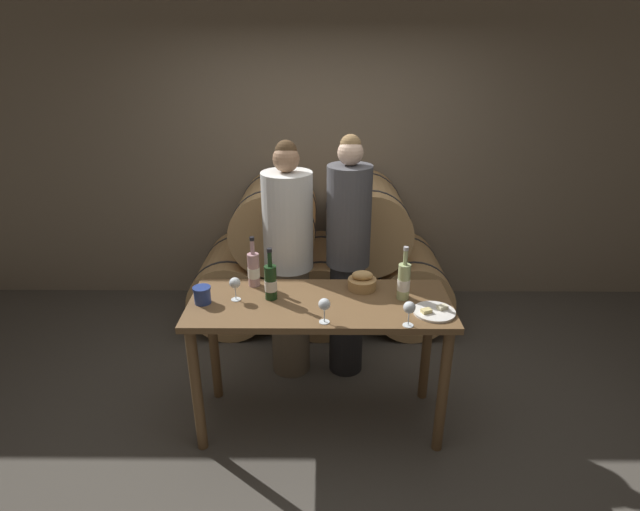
% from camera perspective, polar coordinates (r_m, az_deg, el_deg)
% --- Properties ---
extents(ground_plane, '(10.00, 10.00, 0.00)m').
position_cam_1_polar(ground_plane, '(3.54, -0.01, -18.22)').
color(ground_plane, '#4C473F').
extents(stone_wall_back, '(10.00, 0.12, 3.20)m').
position_cam_1_polar(stone_wall_back, '(4.68, 0.16, 14.01)').
color(stone_wall_back, gray).
rests_on(stone_wall_back, ground_plane).
extents(barrel_stack, '(2.23, 0.92, 1.30)m').
position_cam_1_polar(barrel_stack, '(4.41, 0.11, -0.39)').
color(barrel_stack, tan).
rests_on(barrel_stack, ground_plane).
extents(tasting_table, '(1.58, 0.62, 0.90)m').
position_cam_1_polar(tasting_table, '(3.09, -0.02, -7.55)').
color(tasting_table, brown).
rests_on(tasting_table, ground_plane).
extents(person_left, '(0.35, 0.35, 1.76)m').
position_cam_1_polar(person_left, '(3.56, -3.59, -0.82)').
color(person_left, '#756651').
rests_on(person_left, ground_plane).
extents(person_right, '(0.31, 0.31, 1.80)m').
position_cam_1_polar(person_right, '(3.55, 3.21, -0.39)').
color(person_right, '#232326').
rests_on(person_right, ground_plane).
extents(wine_bottle_red, '(0.08, 0.08, 0.33)m').
position_cam_1_polar(wine_bottle_red, '(3.02, -5.66, -3.02)').
color(wine_bottle_red, '#193819').
rests_on(wine_bottle_red, tasting_table).
extents(wine_bottle_white, '(0.08, 0.08, 0.34)m').
position_cam_1_polar(wine_bottle_white, '(3.05, 9.55, -2.91)').
color(wine_bottle_white, '#ADBC7F').
rests_on(wine_bottle_white, tasting_table).
extents(wine_bottle_rose, '(0.08, 0.08, 0.33)m').
position_cam_1_polar(wine_bottle_rose, '(3.20, -7.59, -1.56)').
color(wine_bottle_rose, '#BC8E93').
rests_on(wine_bottle_rose, tasting_table).
extents(blue_crock, '(0.11, 0.11, 0.10)m').
position_cam_1_polar(blue_crock, '(3.06, -13.31, -4.33)').
color(blue_crock, navy).
rests_on(blue_crock, tasting_table).
extents(bread_basket, '(0.18, 0.18, 0.12)m').
position_cam_1_polar(bread_basket, '(3.17, 4.84, -3.01)').
color(bread_basket, '#A87F4C').
rests_on(bread_basket, tasting_table).
extents(cheese_plate, '(0.24, 0.24, 0.04)m').
position_cam_1_polar(cheese_plate, '(2.97, 12.92, -6.25)').
color(cheese_plate, white).
rests_on(cheese_plate, tasting_table).
extents(wine_glass_far_left, '(0.07, 0.07, 0.15)m').
position_cam_1_polar(wine_glass_far_left, '(3.04, -9.70, -3.20)').
color(wine_glass_far_left, white).
rests_on(wine_glass_far_left, tasting_table).
extents(wine_glass_left, '(0.07, 0.07, 0.15)m').
position_cam_1_polar(wine_glass_left, '(2.76, 0.51, -5.69)').
color(wine_glass_left, white).
rests_on(wine_glass_left, tasting_table).
extents(wine_glass_center, '(0.07, 0.07, 0.15)m').
position_cam_1_polar(wine_glass_center, '(2.77, 10.17, -5.96)').
color(wine_glass_center, white).
rests_on(wine_glass_center, tasting_table).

